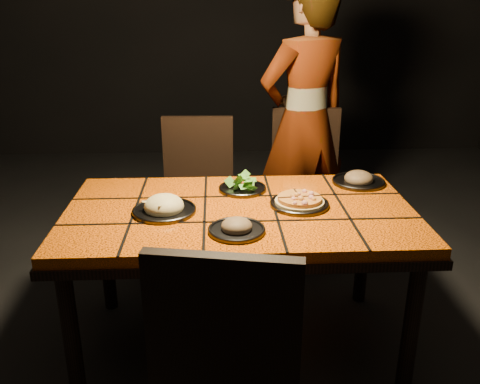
{
  "coord_description": "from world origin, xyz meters",
  "views": [
    {
      "loc": [
        -0.11,
        -2.16,
        1.66
      ],
      "look_at": [
        0.0,
        0.03,
        0.82
      ],
      "focal_mm": 38.0,
      "sensor_mm": 36.0,
      "label": 1
    }
  ],
  "objects_px": {
    "plate_pizza": "(299,202)",
    "chair_far_left": "(198,186)",
    "dining_table": "(240,224)",
    "diner": "(304,123)",
    "chair_far_right": "(305,174)",
    "chair_near": "(229,358)",
    "plate_pasta": "(164,207)"
  },
  "relations": [
    {
      "from": "plate_pizza",
      "to": "chair_far_left",
      "type": "bearing_deg",
      "value": 121.89
    },
    {
      "from": "dining_table",
      "to": "diner",
      "type": "height_order",
      "value": "diner"
    },
    {
      "from": "chair_far_right",
      "to": "diner",
      "type": "xyz_separation_m",
      "value": [
        -0.01,
        0.06,
        0.33
      ]
    },
    {
      "from": "dining_table",
      "to": "chair_near",
      "type": "bearing_deg",
      "value": -95.18
    },
    {
      "from": "chair_far_left",
      "to": "diner",
      "type": "height_order",
      "value": "diner"
    },
    {
      "from": "dining_table",
      "to": "chair_far_right",
      "type": "distance_m",
      "value": 1.12
    },
    {
      "from": "dining_table",
      "to": "chair_near",
      "type": "relative_size",
      "value": 1.61
    },
    {
      "from": "diner",
      "to": "chair_near",
      "type": "bearing_deg",
      "value": 48.82
    },
    {
      "from": "chair_far_right",
      "to": "diner",
      "type": "height_order",
      "value": "diner"
    },
    {
      "from": "diner",
      "to": "plate_pizza",
      "type": "distance_m",
      "value": 1.07
    },
    {
      "from": "chair_far_left",
      "to": "plate_pasta",
      "type": "xyz_separation_m",
      "value": [
        -0.12,
        -0.85,
        0.21
      ]
    },
    {
      "from": "plate_pasta",
      "to": "chair_far_right",
      "type": "bearing_deg",
      "value": 51.19
    },
    {
      "from": "plate_pasta",
      "to": "diner",
      "type": "bearing_deg",
      "value": 53.06
    },
    {
      "from": "chair_near",
      "to": "chair_far_left",
      "type": "distance_m",
      "value": 1.66
    },
    {
      "from": "chair_far_right",
      "to": "plate_pasta",
      "type": "relative_size",
      "value": 3.42
    },
    {
      "from": "diner",
      "to": "plate_pizza",
      "type": "xyz_separation_m",
      "value": [
        -0.19,
        -1.04,
        -0.13
      ]
    },
    {
      "from": "chair_far_left",
      "to": "plate_pizza",
      "type": "relative_size",
      "value": 3.54
    },
    {
      "from": "chair_far_left",
      "to": "diner",
      "type": "xyz_separation_m",
      "value": [
        0.7,
        0.24,
        0.34
      ]
    },
    {
      "from": "chair_far_right",
      "to": "chair_near",
      "type": "bearing_deg",
      "value": -101.05
    },
    {
      "from": "chair_near",
      "to": "diner",
      "type": "distance_m",
      "value": 1.99
    },
    {
      "from": "dining_table",
      "to": "plate_pizza",
      "type": "xyz_separation_m",
      "value": [
        0.28,
        0.02,
        0.1
      ]
    },
    {
      "from": "chair_far_right",
      "to": "chair_far_left",
      "type": "bearing_deg",
      "value": -159.99
    },
    {
      "from": "chair_far_right",
      "to": "plate_pasta",
      "type": "distance_m",
      "value": 1.34
    },
    {
      "from": "plate_pizza",
      "to": "plate_pasta",
      "type": "distance_m",
      "value": 0.63
    },
    {
      "from": "chair_far_left",
      "to": "dining_table",
      "type": "bearing_deg",
      "value": -72.86
    },
    {
      "from": "diner",
      "to": "plate_pasta",
      "type": "relative_size",
      "value": 6.23
    },
    {
      "from": "dining_table",
      "to": "diner",
      "type": "xyz_separation_m",
      "value": [
        0.48,
        1.06,
        0.23
      ]
    },
    {
      "from": "chair_far_right",
      "to": "diner",
      "type": "bearing_deg",
      "value": 104.81
    },
    {
      "from": "dining_table",
      "to": "plate_pasta",
      "type": "relative_size",
      "value": 5.6
    },
    {
      "from": "dining_table",
      "to": "chair_far_left",
      "type": "distance_m",
      "value": 0.86
    },
    {
      "from": "chair_far_left",
      "to": "chair_far_right",
      "type": "xyz_separation_m",
      "value": [
        0.71,
        0.18,
        0.01
      ]
    },
    {
      "from": "dining_table",
      "to": "chair_far_right",
      "type": "bearing_deg",
      "value": 64.14
    }
  ]
}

